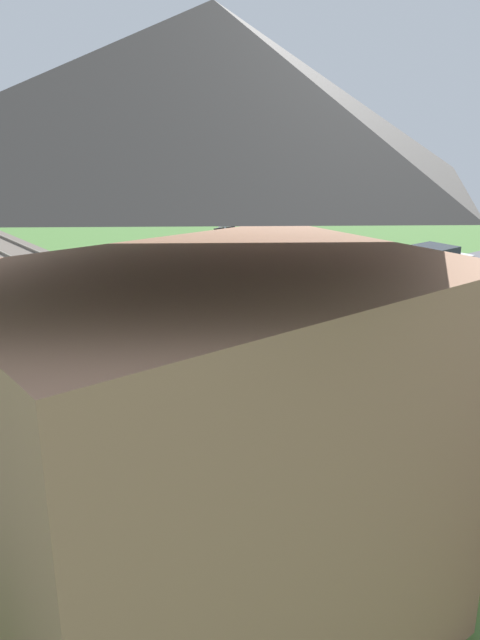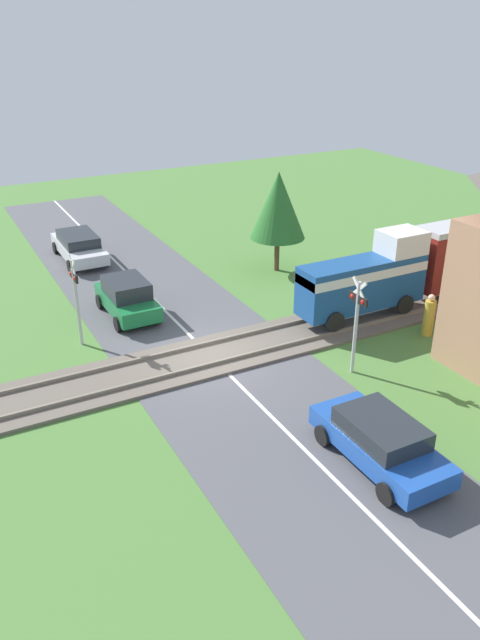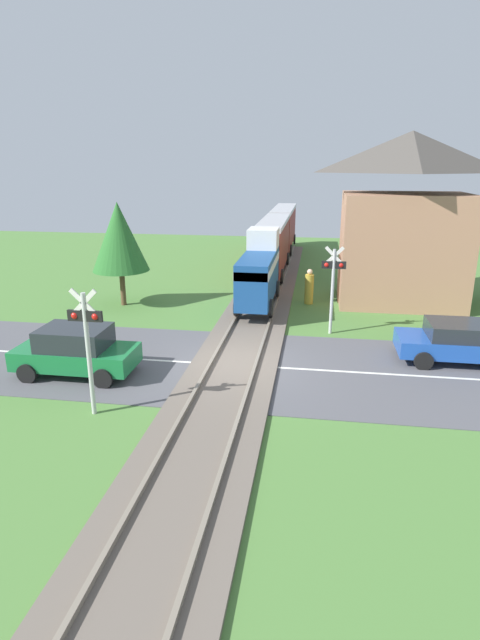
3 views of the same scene
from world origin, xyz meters
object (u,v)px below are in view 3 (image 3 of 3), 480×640
at_px(crossing_signal_west_approach, 87,336).
at_px(station_building, 404,223).
at_px(train, 275,240).
at_px(pedestrian_by_station, 309,288).
at_px(car_near_crossing, 76,351).
at_px(car_far_side, 463,341).
at_px(crossing_signal_east_approach, 333,279).

xyz_separation_m(crossing_signal_west_approach, station_building, (9.45, 12.59, 1.58)).
relative_size(train, crossing_signal_west_approach, 6.50).
bearing_deg(crossing_signal_west_approach, pedestrian_by_station, 65.56).
xyz_separation_m(train, station_building, (6.33, -6.12, 1.84)).
height_order(car_near_crossing, car_far_side, car_near_crossing).
relative_size(train, station_building, 2.88).
relative_size(car_far_side, crossing_signal_east_approach, 1.22).
bearing_deg(car_far_side, station_building, 97.63).
relative_size(car_near_crossing, car_far_side, 0.89).
bearing_deg(train, car_far_side, -61.56).
height_order(crossing_signal_west_approach, pedestrian_by_station, crossing_signal_west_approach).
xyz_separation_m(car_far_side, station_building, (-0.99, 7.39, 3.01)).
distance_m(crossing_signal_west_approach, pedestrian_by_station, 12.94).
bearing_deg(car_near_crossing, station_building, 42.95).
xyz_separation_m(car_near_crossing, crossing_signal_west_approach, (1.59, -2.32, 1.36)).
relative_size(car_near_crossing, pedestrian_by_station, 2.23).
relative_size(crossing_signal_west_approach, crossing_signal_east_approach, 1.00).
distance_m(crossing_signal_east_approach, station_building, 6.21).
bearing_deg(crossing_signal_east_approach, train, 105.58).
bearing_deg(crossing_signal_east_approach, station_building, 57.71).
distance_m(car_far_side, crossing_signal_east_approach, 5.00).
height_order(crossing_signal_west_approach, station_building, station_building).
height_order(crossing_signal_west_approach, crossing_signal_east_approach, same).
bearing_deg(pedestrian_by_station, train, 107.44).
distance_m(car_far_side, station_building, 8.04).
bearing_deg(car_near_crossing, car_far_side, 13.47).
bearing_deg(car_near_crossing, crossing_signal_east_approach, 33.58).
relative_size(train, car_far_side, 5.32).
distance_m(crossing_signal_west_approach, station_building, 15.82).
height_order(crossing_signal_east_approach, pedestrian_by_station, crossing_signal_east_approach).
distance_m(train, pedestrian_by_station, 7.43).
distance_m(car_near_crossing, car_far_side, 12.37).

